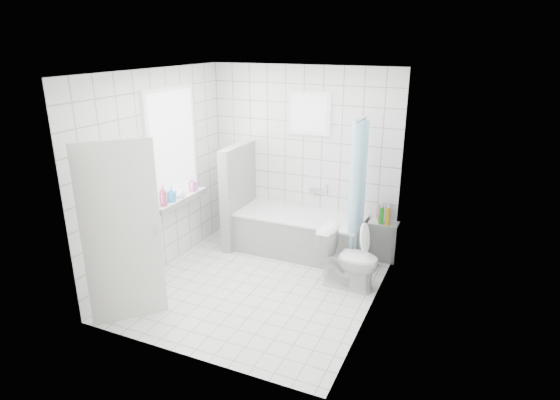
% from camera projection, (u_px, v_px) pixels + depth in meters
% --- Properties ---
extents(ground, '(3.00, 3.00, 0.00)m').
position_uv_depth(ground, '(258.00, 286.00, 5.86)').
color(ground, white).
rests_on(ground, ground).
extents(ceiling, '(3.00, 3.00, 0.00)m').
position_uv_depth(ceiling, '(254.00, 71.00, 5.00)').
color(ceiling, white).
rests_on(ceiling, ground).
extents(wall_back, '(2.80, 0.02, 2.60)m').
position_uv_depth(wall_back, '(303.00, 158.00, 6.72)').
color(wall_back, white).
rests_on(wall_back, ground).
extents(wall_front, '(2.80, 0.02, 2.60)m').
position_uv_depth(wall_front, '(180.00, 234.00, 4.14)').
color(wall_front, white).
rests_on(wall_front, ground).
extents(wall_left, '(0.02, 3.00, 2.60)m').
position_uv_depth(wall_left, '(158.00, 174.00, 5.97)').
color(wall_left, white).
rests_on(wall_left, ground).
extents(wall_right, '(0.02, 3.00, 2.60)m').
position_uv_depth(wall_right, '(376.00, 204.00, 4.89)').
color(wall_right, white).
rests_on(wall_right, ground).
extents(window_left, '(0.01, 0.90, 1.40)m').
position_uv_depth(window_left, '(173.00, 146.00, 6.11)').
color(window_left, white).
rests_on(window_left, wall_left).
extents(window_back, '(0.50, 0.01, 0.50)m').
position_uv_depth(window_back, '(309.00, 114.00, 6.43)').
color(window_back, white).
rests_on(window_back, wall_back).
extents(window_sill, '(0.18, 1.02, 0.08)m').
position_uv_depth(window_sill, '(180.00, 200.00, 6.34)').
color(window_sill, white).
rests_on(window_sill, wall_left).
extents(door, '(0.58, 0.61, 2.00)m').
position_uv_depth(door, '(122.00, 234.00, 4.88)').
color(door, silver).
rests_on(door, ground).
extents(bathtub, '(1.79, 0.77, 0.58)m').
position_uv_depth(bathtub, '(300.00, 233.00, 6.69)').
color(bathtub, white).
rests_on(bathtub, ground).
extents(partition_wall, '(0.15, 0.85, 1.50)m').
position_uv_depth(partition_wall, '(238.00, 195.00, 6.86)').
color(partition_wall, white).
rests_on(partition_wall, ground).
extents(tiled_ledge, '(0.40, 0.24, 0.55)m').
position_uv_depth(tiled_ledge, '(382.00, 241.00, 6.48)').
color(tiled_ledge, white).
rests_on(tiled_ledge, ground).
extents(toilet, '(0.76, 0.45, 0.76)m').
position_uv_depth(toilet, '(349.00, 259.00, 5.73)').
color(toilet, white).
rests_on(toilet, ground).
extents(curtain_rod, '(0.02, 0.80, 0.02)m').
position_uv_depth(curtain_rod, '(364.00, 118.00, 5.78)').
color(curtain_rod, silver).
rests_on(curtain_rod, wall_back).
extents(shower_curtain, '(0.14, 0.48, 1.78)m').
position_uv_depth(shower_curtain, '(357.00, 190.00, 5.97)').
color(shower_curtain, '#4FBCE8').
rests_on(shower_curtain, curtain_rod).
extents(tub_faucet, '(0.18, 0.06, 0.06)m').
position_uv_depth(tub_faucet, '(315.00, 191.00, 6.75)').
color(tub_faucet, silver).
rests_on(tub_faucet, wall_back).
extents(sill_bottles, '(0.18, 0.80, 0.27)m').
position_uv_depth(sill_bottles, '(176.00, 192.00, 6.20)').
color(sill_bottles, '#2D8ACA').
rests_on(sill_bottles, window_sill).
extents(ledge_bottles, '(0.18, 0.16, 0.25)m').
position_uv_depth(ledge_bottles, '(384.00, 215.00, 6.32)').
color(ledge_bottles, gold).
rests_on(ledge_bottles, tiled_ledge).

